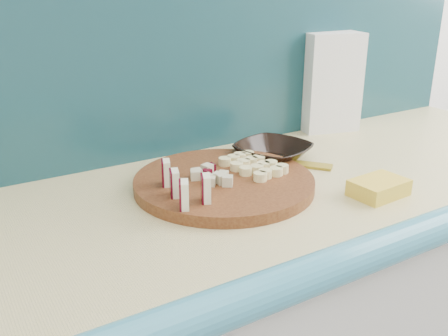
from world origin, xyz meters
TOP-DOWN VIEW (x-y plane):
  - backsplash at (0.10, 1.79)m, footprint 2.20×0.02m
  - cutting_board at (0.25, 1.54)m, footprint 0.40×0.40m
  - apple_wedges at (0.14, 1.49)m, footprint 0.07×0.14m
  - apple_chunks at (0.23, 1.54)m, footprint 0.06×0.06m
  - banana_slices at (0.33, 1.55)m, footprint 0.10×0.14m
  - brown_bowl at (0.43, 1.62)m, footprint 0.21×0.21m
  - flour_bag at (0.72, 1.76)m, footprint 0.18×0.15m
  - sponge at (0.49, 1.35)m, footprint 0.11×0.08m
  - banana_peel at (0.41, 1.58)m, footprint 0.22×0.18m

SIDE VIEW (x-z plane):
  - banana_peel at x=0.41m, z-range 0.91..0.92m
  - cutting_board at x=0.25m, z-range 0.91..0.93m
  - sponge at x=0.49m, z-range 0.91..0.94m
  - brown_bowl at x=0.43m, z-range 0.91..0.95m
  - banana_slices at x=0.33m, z-range 0.93..0.95m
  - apple_chunks at x=0.23m, z-range 0.93..0.95m
  - apple_wedges at x=0.14m, z-range 0.93..0.98m
  - flour_bag at x=0.72m, z-range 0.91..1.18m
  - backsplash at x=0.10m, z-range 0.91..1.41m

